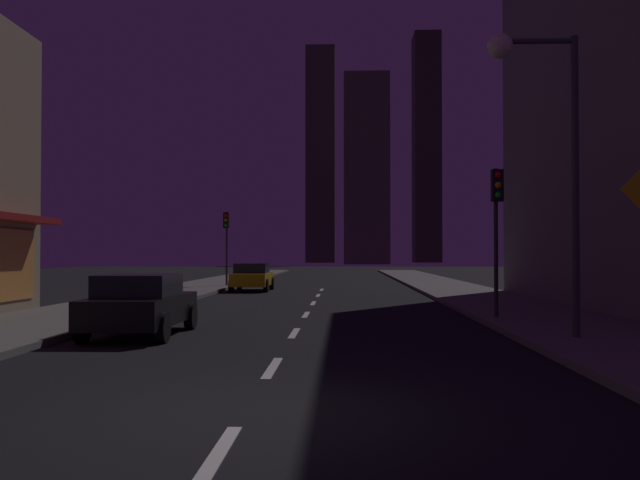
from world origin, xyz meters
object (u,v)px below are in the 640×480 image
fire_hydrant_far_left (161,292)px  traffic_light_near_right (497,209)px  traffic_light_far_left (226,232)px  car_parked_near (140,304)px  car_parked_far (252,277)px  street_lamp_right (536,109)px

fire_hydrant_far_left → traffic_light_near_right: 13.76m
traffic_light_near_right → traffic_light_far_left: bearing=118.8°
fire_hydrant_far_left → traffic_light_far_left: (0.40, 12.78, 2.74)m
car_parked_near → car_parked_far: bearing=90.0°
traffic_light_near_right → fire_hydrant_far_left: bearing=147.7°
traffic_light_far_left → street_lamp_right: size_ratio=0.64×
fire_hydrant_far_left → street_lamp_right: size_ratio=0.10×
car_parked_far → street_lamp_right: street_lamp_right is taller
street_lamp_right → car_parked_far: bearing=112.8°
traffic_light_near_right → car_parked_far: bearing=118.5°
car_parked_near → street_lamp_right: (8.98, -1.14, 4.33)m
traffic_light_far_left → car_parked_near: bearing=-85.4°
car_parked_far → fire_hydrant_far_left: bearing=-103.5°
traffic_light_near_right → street_lamp_right: 4.95m
car_parked_near → fire_hydrant_far_left: car_parked_near is taller
traffic_light_near_right → traffic_light_far_left: same height
car_parked_far → fire_hydrant_far_left: car_parked_far is taller
car_parked_near → car_parked_far: size_ratio=1.00×
car_parked_far → traffic_light_near_right: 19.25m
car_parked_near → traffic_light_near_right: 10.03m
car_parked_near → street_lamp_right: size_ratio=0.64×
fire_hydrant_far_left → car_parked_near: bearing=-77.8°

